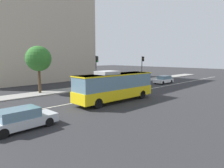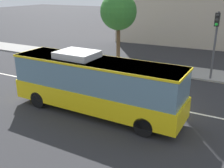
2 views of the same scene
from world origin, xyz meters
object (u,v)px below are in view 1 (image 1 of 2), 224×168
(traffic_light_near_corner, at_px, (143,64))
(street_tree_kerbside_left, at_px, (38,59))
(sedan_white, at_px, (164,80))
(sedan_silver, at_px, (21,119))
(transit_bus, at_px, (115,85))
(traffic_light_mid_block, at_px, (97,66))
(sedan_silver_ahead, at_px, (128,82))

(traffic_light_near_corner, relative_size, street_tree_kerbside_left, 0.81)
(sedan_white, relative_size, traffic_light_near_corner, 0.87)
(traffic_light_near_corner, bearing_deg, sedan_silver, -69.75)
(transit_bus, xyz_separation_m, traffic_light_mid_block, (4.88, 8.96, 1.75))
(transit_bus, height_order, sedan_white, transit_bus)
(sedan_silver_ahead, height_order, traffic_light_near_corner, traffic_light_near_corner)
(transit_bus, bearing_deg, traffic_light_near_corner, 28.91)
(sedan_silver_ahead, distance_m, traffic_light_near_corner, 7.14)
(sedan_white, bearing_deg, traffic_light_mid_block, -17.61)
(street_tree_kerbside_left, bearing_deg, sedan_silver_ahead, -12.97)
(transit_bus, distance_m, sedan_white, 18.67)
(traffic_light_near_corner, bearing_deg, sedan_silver_ahead, -75.67)
(transit_bus, bearing_deg, sedan_white, 15.62)
(sedan_silver, bearing_deg, sedan_white, 10.07)
(sedan_white, xyz_separation_m, street_tree_kerbside_left, (-21.94, 5.84, 4.00))
(sedan_silver, bearing_deg, sedan_silver_ahead, 20.26)
(street_tree_kerbside_left, bearing_deg, transit_bus, -69.69)
(transit_bus, relative_size, sedan_silver, 2.20)
(traffic_light_mid_block, bearing_deg, traffic_light_near_corner, 92.56)
(sedan_white, xyz_separation_m, traffic_light_mid_block, (-13.16, 4.30, 2.84))
(traffic_light_mid_block, bearing_deg, sedan_silver, -52.83)
(sedan_silver, height_order, sedan_silver_ahead, same)
(traffic_light_mid_block, bearing_deg, sedan_white, 74.86)
(sedan_silver, relative_size, street_tree_kerbside_left, 0.71)
(sedan_silver_ahead, xyz_separation_m, street_tree_kerbside_left, (-14.42, 3.32, 4.00))
(sedan_silver_ahead, bearing_deg, transit_bus, 33.93)
(sedan_silver, distance_m, traffic_light_near_corner, 29.70)
(transit_bus, distance_m, sedan_silver, 10.93)
(traffic_light_near_corner, xyz_separation_m, street_tree_kerbside_left, (-20.75, 1.63, 1.16))
(sedan_silver, distance_m, street_tree_kerbside_left, 14.54)
(sedan_white, xyz_separation_m, sedan_silver_ahead, (-7.51, 2.52, 0.00))
(sedan_silver, relative_size, sedan_silver_ahead, 1.01)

